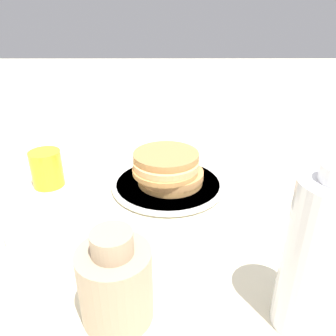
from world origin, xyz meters
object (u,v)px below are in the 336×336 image
(plate, at_px, (168,184))
(juice_glass, at_px, (47,169))
(cream_jug, at_px, (116,282))
(water_bottle_near, at_px, (318,258))
(pancake_stack, at_px, (168,168))

(plate, relative_size, juice_glass, 3.04)
(plate, distance_m, cream_jug, 0.34)
(juice_glass, relative_size, water_bottle_near, 0.37)
(cream_jug, bearing_deg, pancake_stack, -11.03)
(plate, distance_m, juice_glass, 0.27)
(pancake_stack, bearing_deg, plate, -170.11)
(pancake_stack, bearing_deg, cream_jug, 168.97)
(plate, relative_size, cream_jug, 1.89)
(juice_glass, bearing_deg, pancake_stack, -92.02)
(plate, bearing_deg, water_bottle_near, -153.86)
(water_bottle_near, bearing_deg, juice_glass, 50.73)
(cream_jug, bearing_deg, plate, -11.11)
(pancake_stack, height_order, cream_jug, cream_jug)
(cream_jug, bearing_deg, juice_glass, 30.17)
(water_bottle_near, bearing_deg, cream_jug, 87.26)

